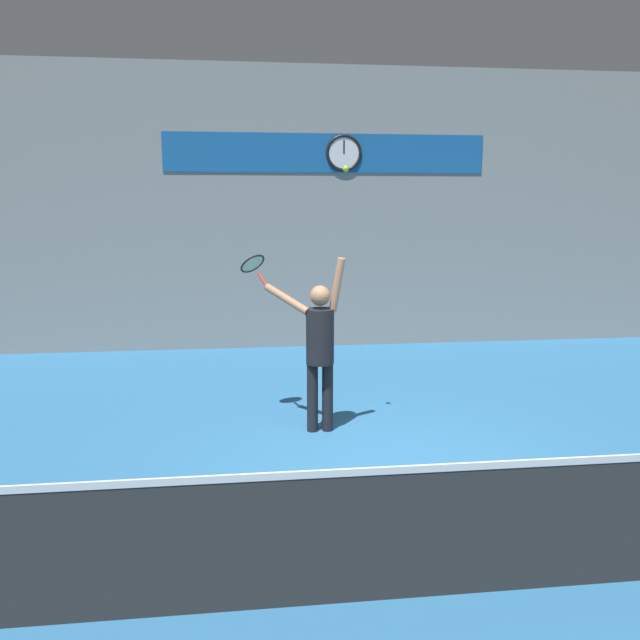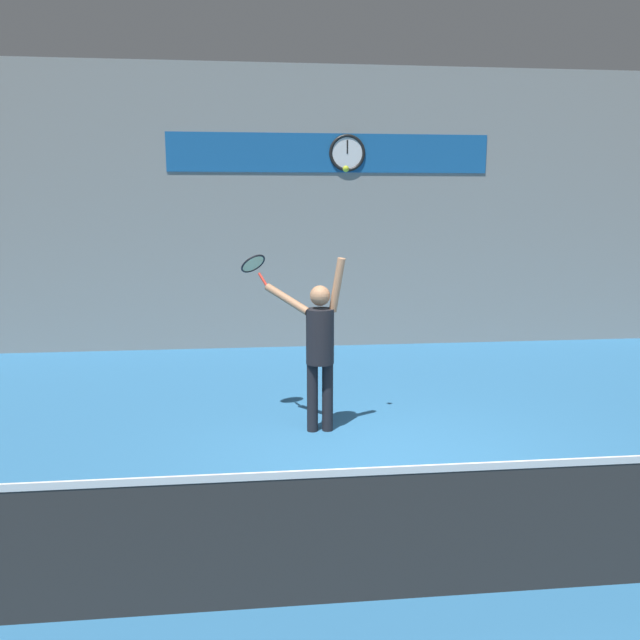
# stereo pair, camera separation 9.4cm
# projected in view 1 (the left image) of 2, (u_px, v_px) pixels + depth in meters

# --- Properties ---
(ground_plane) EXTENTS (18.00, 18.00, 0.00)m
(ground_plane) POSITION_uv_depth(u_px,v_px,m) (403.00, 479.00, 6.03)
(ground_plane) COLOR teal
(back_wall) EXTENTS (18.00, 0.10, 5.00)m
(back_wall) POSITION_uv_depth(u_px,v_px,m) (326.00, 210.00, 11.27)
(back_wall) COLOR gray
(back_wall) RESTS_ON ground_plane
(sponsor_banner) EXTENTS (5.71, 0.02, 0.67)m
(sponsor_banner) POSITION_uv_depth(u_px,v_px,m) (327.00, 153.00, 11.02)
(sponsor_banner) COLOR #195B9E
(scoreboard_clock) EXTENTS (0.65, 0.06, 0.65)m
(scoreboard_clock) POSITION_uv_depth(u_px,v_px,m) (344.00, 153.00, 11.04)
(scoreboard_clock) COLOR white
(court_net) EXTENTS (6.82, 0.07, 1.06)m
(court_net) POSITION_uv_depth(u_px,v_px,m) (471.00, 526.00, 4.18)
(court_net) COLOR #333333
(court_net) RESTS_ON ground_plane
(tennis_player) EXTENTS (0.92, 0.57, 2.04)m
(tennis_player) POSITION_uv_depth(u_px,v_px,m) (319.00, 343.00, 7.14)
(tennis_player) COLOR black
(tennis_player) RESTS_ON ground_plane
(tennis_racket) EXTENTS (0.40, 0.41, 0.39)m
(tennis_racket) POSITION_uv_depth(u_px,v_px,m) (253.00, 265.00, 7.42)
(tennis_racket) COLOR red
(tennis_ball) EXTENTS (0.07, 0.07, 0.07)m
(tennis_ball) POSITION_uv_depth(u_px,v_px,m) (346.00, 169.00, 6.71)
(tennis_ball) COLOR #CCDB2D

